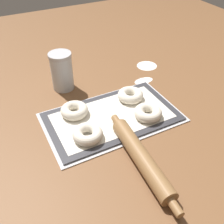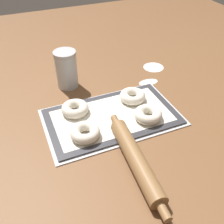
# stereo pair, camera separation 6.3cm
# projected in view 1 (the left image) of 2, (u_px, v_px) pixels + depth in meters

# --- Properties ---
(ground_plane) EXTENTS (2.80, 2.80, 0.00)m
(ground_plane) POSITION_uv_depth(u_px,v_px,m) (111.00, 115.00, 1.06)
(ground_plane) COLOR brown
(baking_tray) EXTENTS (0.53, 0.32, 0.01)m
(baking_tray) POSITION_uv_depth(u_px,v_px,m) (112.00, 117.00, 1.04)
(baking_tray) COLOR silver
(baking_tray) RESTS_ON ground_plane
(baking_mat) EXTENTS (0.51, 0.29, 0.00)m
(baking_mat) POSITION_uv_depth(u_px,v_px,m) (112.00, 116.00, 1.04)
(baking_mat) COLOR #333338
(baking_mat) RESTS_ON baking_tray
(bagel_front_left) EXTENTS (0.11, 0.11, 0.04)m
(bagel_front_left) POSITION_uv_depth(u_px,v_px,m) (88.00, 134.00, 0.93)
(bagel_front_left) COLOR silver
(bagel_front_left) RESTS_ON baking_mat
(bagel_front_right) EXTENTS (0.11, 0.11, 0.04)m
(bagel_front_right) POSITION_uv_depth(u_px,v_px,m) (148.00, 113.00, 1.02)
(bagel_front_right) COLOR silver
(bagel_front_right) RESTS_ON baking_mat
(bagel_back_left) EXTENTS (0.11, 0.11, 0.04)m
(bagel_back_left) POSITION_uv_depth(u_px,v_px,m) (74.00, 110.00, 1.03)
(bagel_back_left) COLOR silver
(bagel_back_left) RESTS_ON baking_mat
(bagel_back_right) EXTENTS (0.11, 0.11, 0.04)m
(bagel_back_right) POSITION_uv_depth(u_px,v_px,m) (130.00, 95.00, 1.11)
(bagel_back_right) COLOR silver
(bagel_back_right) RESTS_ON baking_mat
(flour_canister) EXTENTS (0.10, 0.10, 0.17)m
(flour_canister) POSITION_uv_depth(u_px,v_px,m) (62.00, 71.00, 1.16)
(flour_canister) COLOR silver
(flour_canister) RESTS_ON ground_plane
(rolling_pin) EXTENTS (0.08, 0.44, 0.06)m
(rolling_pin) POSITION_uv_depth(u_px,v_px,m) (141.00, 157.00, 0.84)
(rolling_pin) COLOR olive
(rolling_pin) RESTS_ON ground_plane
(flour_patch_near) EXTENTS (0.10, 0.05, 0.00)m
(flour_patch_near) POSITION_uv_depth(u_px,v_px,m) (144.00, 80.00, 1.25)
(flour_patch_near) COLOR white
(flour_patch_near) RESTS_ON ground_plane
(flour_patch_far) EXTENTS (0.11, 0.10, 0.00)m
(flour_patch_far) POSITION_uv_depth(u_px,v_px,m) (147.00, 66.00, 1.37)
(flour_patch_far) COLOR white
(flour_patch_far) RESTS_ON ground_plane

